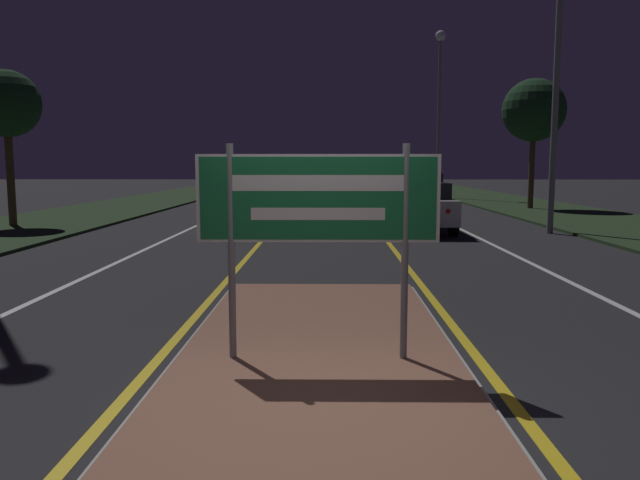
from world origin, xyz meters
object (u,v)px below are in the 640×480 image
Objects in this scene: streetlight_right_far at (439,85)px; car_receding_1 at (385,194)px; streetlight_right_near at (559,20)px; car_approaching_0 at (250,204)px; car_approaching_1 at (272,192)px; highway_sign at (318,207)px; car_receding_2 at (425,186)px; car_receding_0 at (416,205)px.

car_receding_1 is at bearing -110.69° from streetlight_right_far.
streetlight_right_far reaches higher than car_receding_1.
streetlight_right_near is 2.38× the size of car_approaching_0.
streetlight_right_far reaches higher than car_approaching_0.
car_approaching_0 is 8.84m from car_approaching_1.
streetlight_right_far is 13.26m from car_approaching_1.
streetlight_right_far reaches higher than highway_sign.
highway_sign is 14.28m from car_approaching_0.
highway_sign is at bearing -100.71° from car_receding_2.
car_approaching_0 is at bearing 167.88° from streetlight_right_near.
car_receding_0 is 7.46m from car_receding_1.
car_receding_1 is 1.18× the size of car_approaching_0.
car_receding_1 is at bearing 83.00° from highway_sign.
streetlight_right_far reaches higher than car_receding_2.
highway_sign is at bearing -97.00° from car_receding_1.
streetlight_right_far is at bearing 41.13° from car_approaching_1.
car_receding_2 is 1.08× the size of car_approaching_0.
car_receding_0 reaches higher than car_approaching_0.
highway_sign is 0.57× the size of car_approaching_0.
streetlight_right_far is at bearing 78.08° from highway_sign.
car_approaching_0 is at bearing -118.06° from streetlight_right_far.
car_approaching_1 is at bearing 130.01° from streetlight_right_near.
streetlight_right_near is 18.61m from streetlight_right_far.
car_receding_1 is at bearing 117.09° from streetlight_right_near.
car_approaching_1 is at bearing -138.75° from car_receding_2.
car_receding_2 is at bearing 79.29° from highway_sign.
streetlight_right_near reaches higher than car_approaching_1.
car_receding_2 is 10.89m from car_approaching_1.
car_approaching_1 is at bearing -138.87° from streetlight_right_far.
car_receding_2 reaches higher than car_approaching_1.
streetlight_right_near reaches higher than car_receding_0.
streetlight_right_near reaches higher than car_receding_2.
streetlight_right_near is at bearing -87.30° from car_receding_2.
car_receding_2 reaches higher than car_approaching_0.
highway_sign is 0.54× the size of car_receding_0.
car_receding_0 reaches higher than car_approaching_1.
car_approaching_0 is (-8.90, -16.69, -5.78)m from streetlight_right_far.
car_approaching_0 is at bearing -116.81° from car_receding_2.
highway_sign is 30.61m from car_receding_2.
car_receding_2 is (5.69, 30.07, -0.79)m from highway_sign.
car_receding_1 is (-4.02, -10.65, -5.74)m from streetlight_right_far.
streetlight_right_far is 2.35× the size of car_approaching_0.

